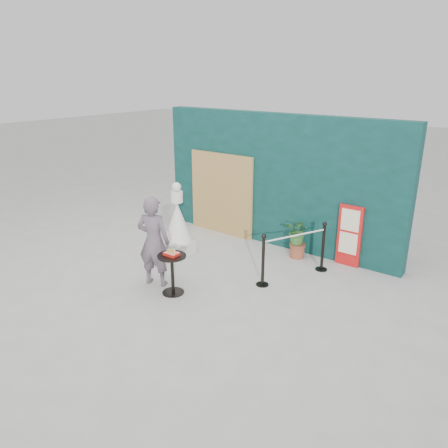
% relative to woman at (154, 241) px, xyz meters
% --- Properties ---
extents(ground, '(60.00, 60.00, 0.00)m').
position_rel_woman_xyz_m(ground, '(0.68, 0.06, -0.87)').
color(ground, '#ADAAA5').
rests_on(ground, ground).
extents(back_wall, '(6.00, 0.30, 3.00)m').
position_rel_woman_xyz_m(back_wall, '(0.68, 3.21, 0.63)').
color(back_wall, '#0A2D29').
rests_on(back_wall, ground).
extents(bamboo_fence, '(1.80, 0.08, 2.00)m').
position_rel_woman_xyz_m(bamboo_fence, '(-0.72, 3.00, 0.13)').
color(bamboo_fence, tan).
rests_on(bamboo_fence, ground).
extents(woman, '(0.73, 0.60, 1.73)m').
position_rel_woman_xyz_m(woman, '(0.00, 0.00, 0.00)').
color(woman, '#61535E').
rests_on(woman, ground).
extents(menu_board, '(0.50, 0.07, 1.30)m').
position_rel_woman_xyz_m(menu_board, '(2.58, 3.02, -0.22)').
color(menu_board, red).
rests_on(menu_board, ground).
extents(statue, '(0.64, 0.64, 1.63)m').
position_rel_woman_xyz_m(statue, '(-0.65, 1.34, -0.20)').
color(statue, silver).
rests_on(statue, ground).
extents(cafe_table, '(0.52, 0.52, 0.75)m').
position_rel_woman_xyz_m(cafe_table, '(0.52, -0.07, -0.37)').
color(cafe_table, black).
rests_on(cafe_table, ground).
extents(food_basket, '(0.26, 0.19, 0.11)m').
position_rel_woman_xyz_m(food_basket, '(0.52, -0.07, -0.08)').
color(food_basket, '#AF1A12').
rests_on(food_basket, cafe_table).
extents(planter, '(0.52, 0.45, 0.88)m').
position_rel_woman_xyz_m(planter, '(1.55, 2.76, -0.35)').
color(planter, brown).
rests_on(planter, ground).
extents(stanchion_barrier, '(0.84, 1.54, 1.03)m').
position_rel_woman_xyz_m(stanchion_barrier, '(1.96, 1.83, -0.37)').
color(stanchion_barrier, black).
rests_on(stanchion_barrier, ground).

